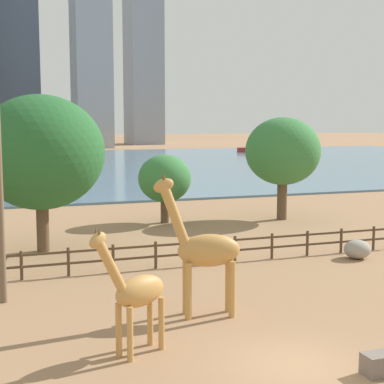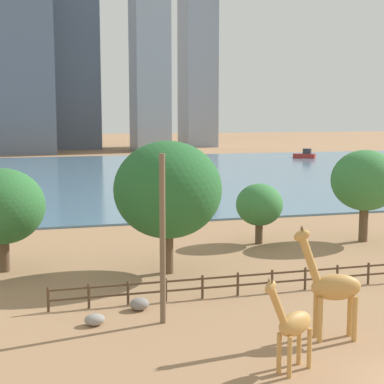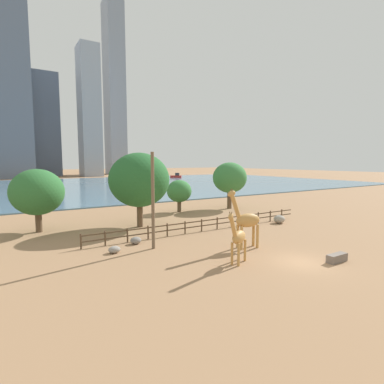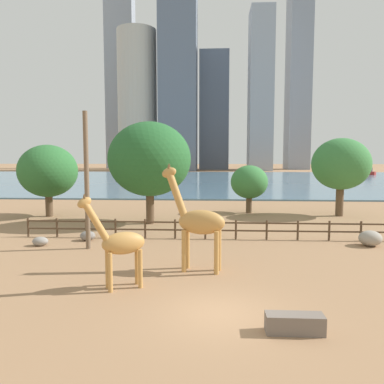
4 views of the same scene
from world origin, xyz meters
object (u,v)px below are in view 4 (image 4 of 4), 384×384
object	(u,v)px
utility_pole	(87,181)
tree_center_broad	(48,171)
boulder_near_fence	(370,238)
giraffe_tall	(198,222)
boulder_by_pole	(88,236)
boat_ferry	(367,172)
tree_right_tall	(150,159)
feeding_trough	(295,324)
boat_sailboat	(54,171)
tree_left_large	(249,182)
tree_left_small	(341,164)
boulder_small	(40,241)
giraffe_companion	(120,243)

from	to	relation	value
utility_pole	tree_center_broad	world-z (taller)	utility_pole
boulder_near_fence	tree_center_broad	world-z (taller)	tree_center_broad
utility_pole	tree_center_broad	xyz separation A→B (m)	(-7.67, 11.77, 0.11)
giraffe_tall	boulder_by_pole	distance (m)	9.90
giraffe_tall	boat_ferry	xyz separation A→B (m)	(46.30, 96.44, -1.49)
giraffe_tall	boulder_by_pole	bearing A→B (deg)	-28.78
tree_center_broad	boat_ferry	bearing A→B (deg)	53.04
tree_right_tall	boat_ferry	world-z (taller)	tree_right_tall
utility_pole	boat_ferry	distance (m)	106.62
feeding_trough	boat_sailboat	size ratio (longest dim) A/B	0.21
boulder_near_fence	tree_left_large	world-z (taller)	tree_left_large
utility_pole	tree_left_small	size ratio (longest dim) A/B	1.13
tree_left_large	boat_sailboat	distance (m)	85.38
giraffe_tall	tree_center_broad	size ratio (longest dim) A/B	0.79
feeding_trough	tree_right_tall	distance (m)	20.96
tree_left_large	tree_right_tall	distance (m)	10.98
boat_ferry	boat_sailboat	xyz separation A→B (m)	(-91.82, -8.07, 0.52)
giraffe_tall	boat_sailboat	world-z (taller)	giraffe_tall
boulder_near_fence	giraffe_tall	bearing A→B (deg)	-151.45
utility_pole	giraffe_tall	bearing A→B (deg)	-30.65
feeding_trough	tree_left_large	size ratio (longest dim) A/B	0.39
boulder_near_fence	tree_center_broad	size ratio (longest dim) A/B	0.21
giraffe_tall	tree_center_broad	xyz separation A→B (m)	(-14.41, 15.76, 1.77)
boulder_small	tree_left_small	xyz separation A→B (m)	(22.36, 13.06, 4.52)
tree_left_large	tree_left_small	size ratio (longest dim) A/B	0.65
giraffe_companion	feeding_trough	size ratio (longest dim) A/B	2.25
tree_right_tall	boulder_by_pole	bearing A→B (deg)	-115.00
giraffe_tall	giraffe_companion	bearing A→B (deg)	50.46
giraffe_companion	boulder_small	distance (m)	10.01
boulder_by_pole	feeding_trough	xyz separation A→B (m)	(10.79, -12.33, -0.02)
utility_pole	feeding_trough	bearing A→B (deg)	-45.55
boulder_near_fence	boat_ferry	size ratio (longest dim) A/B	0.28
boulder_near_fence	tree_center_broad	bearing A→B (deg)	157.83
tree_left_large	tree_center_broad	bearing A→B (deg)	-170.25
utility_pole	tree_right_tall	distance (m)	8.99
tree_left_large	tree_left_small	world-z (taller)	tree_left_small
boulder_by_pole	tree_right_tall	xyz separation A→B (m)	(3.03, 6.50, 4.96)
tree_center_broad	tree_left_small	distance (m)	26.89
tree_left_large	giraffe_companion	bearing A→B (deg)	-108.73
tree_center_broad	boat_ferry	xyz separation A→B (m)	(60.71, 80.67, -3.26)
tree_left_small	utility_pole	bearing A→B (deg)	-144.66
boulder_small	feeding_trough	bearing A→B (deg)	-39.06
giraffe_companion	boat_ferry	xyz separation A→B (m)	(49.43, 99.07, -1.01)
boat_ferry	boulder_by_pole	bearing A→B (deg)	97.46
feeding_trough	tree_left_large	distance (m)	25.34
boulder_small	tree_left_small	bearing A→B (deg)	30.29
boulder_near_fence	boulder_small	size ratio (longest dim) A/B	1.42
giraffe_companion	boulder_near_fence	distance (m)	15.93
tree_right_tall	giraffe_tall	bearing A→B (deg)	-70.46
giraffe_tall	giraffe_companion	xyz separation A→B (m)	(-3.13, -2.63, -0.48)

